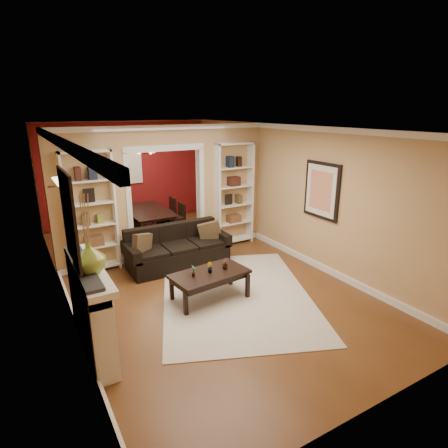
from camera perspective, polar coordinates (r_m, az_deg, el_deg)
floor at (r=7.23m, az=-4.88°, el=-7.39°), size 8.00×8.00×0.00m
ceiling at (r=6.59m, az=-5.49°, el=14.49°), size 8.00×8.00×0.00m
wall_back at (r=10.48m, az=-14.55°, el=7.59°), size 8.00×0.00×8.00m
wall_front at (r=3.77m, az=22.01°, el=-10.18°), size 8.00×0.00×8.00m
wall_left at (r=6.22m, az=-24.27°, el=0.24°), size 0.00×8.00×8.00m
wall_right at (r=7.97m, az=9.71°, el=4.98°), size 0.00×8.00×8.00m
partition_wall at (r=7.86m, az=-8.88°, el=4.86°), size 4.50×0.15×2.70m
red_back_panel at (r=10.46m, az=-14.49°, el=7.40°), size 4.44×0.04×2.64m
dining_window at (r=10.39m, az=-14.52°, el=8.62°), size 0.78×0.03×0.98m
area_rug at (r=6.43m, az=1.81°, el=-10.61°), size 3.48×4.01×0.01m
sofa at (r=7.43m, az=-7.08°, el=-3.48°), size 2.02×0.87×0.79m
pillow_left at (r=7.12m, az=-12.40°, el=-2.96°), size 0.43×0.32×0.43m
pillow_right at (r=7.63m, az=-2.12°, el=-1.11°), size 0.45×0.30×0.44m
coffee_table at (r=6.19m, az=-2.17°, el=-9.37°), size 1.30×0.81×0.47m
plant_left at (r=5.94m, az=-4.69°, el=-7.09°), size 0.11×0.13×0.20m
plant_center at (r=6.06m, az=-2.21°, el=-6.65°), size 0.09×0.11×0.17m
plant_right at (r=6.19m, az=0.17°, el=-6.12°), size 0.11×0.11×0.17m
bookshelf_left at (r=7.35m, az=-19.62°, el=1.58°), size 0.90×0.30×2.30m
bookshelf_right at (r=8.43m, az=1.48°, el=4.50°), size 0.90×0.30×2.30m
fireplace at (r=5.14m, az=-19.41°, el=-12.03°), size 0.32×1.70×1.16m
vase at (r=4.62m, az=-19.83°, el=-4.81°), size 0.38×0.38×0.39m
mirror at (r=4.67m, az=-22.56°, el=0.91°), size 0.03×0.95×1.10m
wall_sconce at (r=6.66m, az=-24.47°, el=5.51°), size 0.18×0.18×0.22m
framed_art at (r=7.18m, az=14.61°, el=4.96°), size 0.04×0.85×1.05m
dining_table at (r=9.49m, az=-11.33°, el=0.36°), size 1.74×0.97×0.61m
dining_chair_nw at (r=9.02m, az=-14.05°, el=0.28°), size 0.57×0.57×0.92m
dining_chair_ne at (r=9.38m, az=-7.59°, el=0.86°), size 0.51×0.51×0.78m
dining_chair_sw at (r=9.58m, az=-15.08°, el=1.27°), size 0.47×0.47×0.95m
dining_chair_se at (r=9.92m, az=-8.93°, el=1.77°), size 0.49×0.49×0.80m
chandelier at (r=9.16m, az=-12.58°, el=10.64°), size 0.50×0.50×0.30m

